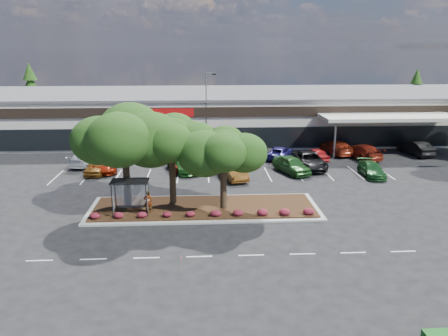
{
  "coord_description": "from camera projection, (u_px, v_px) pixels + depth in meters",
  "views": [
    {
      "loc": [
        -2.2,
        -28.3,
        12.4
      ],
      "look_at": [
        -0.29,
        6.78,
        2.6
      ],
      "focal_mm": 35.0,
      "sensor_mm": 36.0,
      "label": 1
    }
  ],
  "objects": [
    {
      "name": "car_0",
      "position": [
        97.0,
        166.0,
        44.0
      ],
      "size": [
        2.0,
        4.6,
        1.54
      ],
      "primitive_type": "imported",
      "rotation": [
        0.0,
        0.0,
        -0.04
      ],
      "color": "brown",
      "rests_on": "ground"
    },
    {
      "name": "island_tree_west",
      "position": [
        125.0,
        157.0,
        33.44
      ],
      "size": [
        7.2,
        7.2,
        7.89
      ],
      "primitive_type": null,
      "color": "#17380E",
      "rests_on": "landscape_island"
    },
    {
      "name": "car_4",
      "position": [
        233.0,
        170.0,
        42.31
      ],
      "size": [
        2.9,
        5.24,
        1.64
      ],
      "primitive_type": "imported",
      "rotation": [
        0.0,
        0.0,
        0.25
      ],
      "color": "brown",
      "rests_on": "ground"
    },
    {
      "name": "car_2",
      "position": [
        183.0,
        164.0,
        44.79
      ],
      "size": [
        4.07,
        5.99,
        1.61
      ],
      "primitive_type": "imported",
      "rotation": [
        0.0,
        0.0,
        0.36
      ],
      "color": "#1A501A",
      "rests_on": "ground"
    },
    {
      "name": "bus_shelter",
      "position": [
        130.0,
        187.0,
        32.49
      ],
      "size": [
        2.75,
        1.55,
        2.59
      ],
      "color": "black",
      "rests_on": "landscape_island"
    },
    {
      "name": "person_waiting",
      "position": [
        148.0,
        202.0,
        32.88
      ],
      "size": [
        0.65,
        0.45,
        1.71
      ],
      "primitive_type": "imported",
      "rotation": [
        0.0,
        0.0,
        3.21
      ],
      "color": "#594C47",
      "rests_on": "landscape_island"
    },
    {
      "name": "car_14",
      "position": [
        316.0,
        154.0,
        49.13
      ],
      "size": [
        2.6,
        4.32,
        1.38
      ],
      "primitive_type": "imported",
      "rotation": [
        0.0,
        0.0,
        3.4
      ],
      "color": "#9F1214",
      "rests_on": "ground"
    },
    {
      "name": "conifer_north_east",
      "position": [
        415.0,
        95.0,
        73.55
      ],
      "size": [
        3.96,
        3.96,
        9.0
      ],
      "primitive_type": "cone",
      "color": "#17380E",
      "rests_on": "ground"
    },
    {
      "name": "car_5",
      "position": [
        292.0,
        165.0,
        44.15
      ],
      "size": [
        3.69,
        5.39,
        1.7
      ],
      "primitive_type": "imported",
      "rotation": [
        0.0,
        0.0,
        0.37
      ],
      "color": "#225420",
      "rests_on": "ground"
    },
    {
      "name": "car_3",
      "position": [
        179.0,
        162.0,
        45.31
      ],
      "size": [
        2.64,
        5.19,
        1.69
      ],
      "primitive_type": "imported",
      "rotation": [
        0.0,
        0.0,
        0.13
      ],
      "color": "maroon",
      "rests_on": "ground"
    },
    {
      "name": "light_pole",
      "position": [
        207.0,
        117.0,
        52.5
      ],
      "size": [
        1.42,
        0.73,
        9.49
      ],
      "rotation": [
        0.0,
        0.0,
        -0.29
      ],
      "color": "#ADADA7",
      "rests_on": "ground"
    },
    {
      "name": "island_tree_mid",
      "position": [
        172.0,
        158.0,
        34.38
      ],
      "size": [
        6.6,
        6.6,
        7.32
      ],
      "primitive_type": null,
      "color": "#17380E",
      "rests_on": "landscape_island"
    },
    {
      "name": "car_13",
      "position": [
        280.0,
        153.0,
        49.87
      ],
      "size": [
        4.02,
        5.5,
        1.39
      ],
      "primitive_type": "imported",
      "rotation": [
        0.0,
        0.0,
        2.76
      ],
      "color": "navy",
      "rests_on": "ground"
    },
    {
      "name": "car_11",
      "position": [
        212.0,
        155.0,
        48.3
      ],
      "size": [
        3.67,
        5.41,
        1.71
      ],
      "primitive_type": "imported",
      "rotation": [
        0.0,
        0.0,
        3.5
      ],
      "color": "silver",
      "rests_on": "ground"
    },
    {
      "name": "landscape_island",
      "position": [
        204.0,
        208.0,
        34.37
      ],
      "size": [
        18.0,
        6.0,
        0.26
      ],
      "color": "#ADADA7",
      "rests_on": "ground"
    },
    {
      "name": "car_6",
      "position": [
        309.0,
        160.0,
        45.9
      ],
      "size": [
        2.88,
        6.07,
        1.68
      ],
      "primitive_type": "imported",
      "rotation": [
        0.0,
        0.0,
        0.02
      ],
      "color": "black",
      "rests_on": "ground"
    },
    {
      "name": "survey_stake",
      "position": [
        181.0,
        263.0,
        24.59
      ],
      "size": [
        0.07,
        0.14,
        0.96
      ],
      "color": "tan",
      "rests_on": "ground"
    },
    {
      "name": "car_16",
      "position": [
        363.0,
        151.0,
        49.88
      ],
      "size": [
        3.42,
        6.08,
        1.66
      ],
      "primitive_type": "imported",
      "rotation": [
        0.0,
        0.0,
        3.34
      ],
      "color": "maroon",
      "rests_on": "ground"
    },
    {
      "name": "car_1",
      "position": [
        104.0,
        163.0,
        44.92
      ],
      "size": [
        3.41,
        5.92,
        1.55
      ],
      "primitive_type": "imported",
      "rotation": [
        0.0,
        0.0,
        0.16
      ],
      "color": "maroon",
      "rests_on": "ground"
    },
    {
      "name": "island_tree_east",
      "position": [
        223.0,
        167.0,
        33.25
      ],
      "size": [
        5.8,
        5.8,
        6.5
      ],
      "primitive_type": null,
      "color": "#17380E",
      "rests_on": "landscape_island"
    },
    {
      "name": "car_7",
      "position": [
        371.0,
        169.0,
        43.15
      ],
      "size": [
        2.1,
        4.71,
        1.34
      ],
      "primitive_type": "imported",
      "rotation": [
        0.0,
        0.0,
        -0.05
      ],
      "color": "#184B1E",
      "rests_on": "ground"
    },
    {
      "name": "car_17",
      "position": [
        416.0,
        148.0,
        51.58
      ],
      "size": [
        2.44,
        5.35,
        1.7
      ],
      "primitive_type": "imported",
      "rotation": [
        0.0,
        0.0,
        3.27
      ],
      "color": "black",
      "rests_on": "ground"
    },
    {
      "name": "conifer_north_west",
      "position": [
        32.0,
        93.0,
        72.0
      ],
      "size": [
        4.4,
        4.4,
        10.0
      ],
      "primitive_type": "cone",
      "color": "#17380E",
      "rests_on": "ground"
    },
    {
      "name": "retail_store",
      "position": [
        216.0,
        113.0,
        62.43
      ],
      "size": [
        80.4,
        25.2,
        6.25
      ],
      "color": "beige",
      "rests_on": "ground"
    },
    {
      "name": "lane_markings",
      "position": [
        224.0,
        184.0,
        40.68
      ],
      "size": [
        33.12,
        20.06,
        0.01
      ],
      "color": "silver",
      "rests_on": "ground"
    },
    {
      "name": "ground",
      "position": [
        233.0,
        229.0,
        30.66
      ],
      "size": [
        160.0,
        160.0,
        0.0
      ],
      "primitive_type": "plane",
      "color": "black",
      "rests_on": "ground"
    },
    {
      "name": "car_15",
      "position": [
        336.0,
        147.0,
        52.09
      ],
      "size": [
        3.1,
        5.9,
        1.63
      ],
      "primitive_type": "imported",
      "rotation": [
        0.0,
        0.0,
        3.29
      ],
      "color": "#9B2F17",
      "rests_on": "ground"
    },
    {
      "name": "car_9",
      "position": [
        85.0,
        158.0,
        47.09
      ],
      "size": [
        2.91,
        5.54,
        1.53
      ],
      "primitive_type": "imported",
      "rotation": [
        0.0,
        0.0,
        2.99
      ],
      "color": "#B7BBC5",
      "rests_on": "ground"
    },
    {
      "name": "car_12",
      "position": [
        218.0,
        150.0,
        50.39
      ],
      "size": [
        3.7,
        6.33,
        1.72
      ],
      "primitive_type": "imported",
      "rotation": [
        0.0,
        0.0,
        3.37
      ],
      "color": "maroon",
      "rests_on": "ground"
    },
    {
      "name": "shrub_row",
      "position": [
        205.0,
        213.0,
        32.25
      ],
      "size": [
        17.0,
        0.8,
        0.5
      ],
      "primitive_type": null,
      "color": "maroon",
      "rests_on": "landscape_island"
    }
  ]
}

